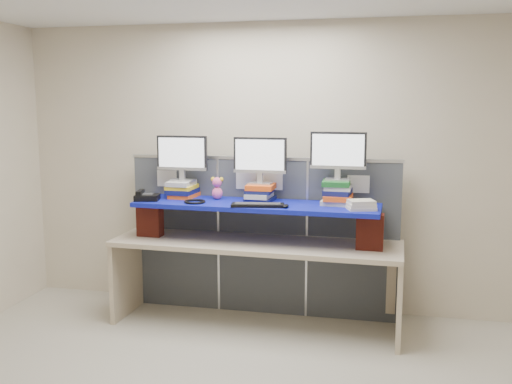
% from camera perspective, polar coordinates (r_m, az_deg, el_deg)
% --- Properties ---
extents(room, '(5.00, 4.00, 2.80)m').
position_cam_1_polar(room, '(3.69, -5.03, -1.01)').
color(room, beige).
rests_on(room, ground).
extents(cubicle_partition, '(2.60, 0.06, 1.53)m').
position_cam_1_polar(cubicle_partition, '(5.50, 0.63, -4.35)').
color(cubicle_partition, '#3F434B').
rests_on(cubicle_partition, ground).
extents(desk, '(2.63, 0.84, 0.79)m').
position_cam_1_polar(desk, '(5.23, -0.00, -6.61)').
color(desk, '#C7B397').
rests_on(desk, ground).
extents(brick_pier_left, '(0.23, 0.13, 0.31)m').
position_cam_1_polar(brick_pier_left, '(5.44, -10.55, -2.74)').
color(brick_pier_left, maroon).
rests_on(brick_pier_left, desk).
extents(brick_pier_right, '(0.23, 0.13, 0.31)m').
position_cam_1_polar(brick_pier_right, '(4.96, 11.32, -3.91)').
color(brick_pier_right, maroon).
rests_on(brick_pier_right, desk).
extents(blue_board, '(2.22, 0.62, 0.04)m').
position_cam_1_polar(blue_board, '(5.12, 0.00, -1.33)').
color(blue_board, '#0B0D93').
rests_on(blue_board, brick_pier_left).
extents(book_stack_left, '(0.26, 0.32, 0.16)m').
position_cam_1_polar(book_stack_left, '(5.44, -7.37, 0.27)').
color(book_stack_left, '#F85717').
rests_on(book_stack_left, blue_board).
extents(book_stack_center, '(0.26, 0.31, 0.16)m').
position_cam_1_polar(book_stack_center, '(5.21, 0.41, -0.06)').
color(book_stack_center, '#121752').
rests_on(book_stack_center, blue_board).
extents(book_stack_right, '(0.27, 0.32, 0.21)m').
position_cam_1_polar(book_stack_right, '(5.09, 8.13, -0.03)').
color(book_stack_right, beige).
rests_on(book_stack_right, blue_board).
extents(monitor_left, '(0.49, 0.14, 0.43)m').
position_cam_1_polar(monitor_left, '(5.40, -7.41, 3.66)').
color(monitor_left, '#B2B1B7').
rests_on(monitor_left, book_stack_left).
extents(monitor_center, '(0.49, 0.14, 0.43)m').
position_cam_1_polar(monitor_center, '(5.17, 0.41, 3.45)').
color(monitor_center, '#B2B1B7').
rests_on(monitor_center, book_stack_center).
extents(monitor_right, '(0.49, 0.14, 0.43)m').
position_cam_1_polar(monitor_right, '(5.05, 8.21, 3.88)').
color(monitor_right, '#B2B1B7').
rests_on(monitor_right, book_stack_right).
extents(keyboard, '(0.47, 0.22, 0.03)m').
position_cam_1_polar(keyboard, '(4.94, 0.17, -1.30)').
color(keyboard, black).
rests_on(keyboard, blue_board).
extents(mouse, '(0.08, 0.11, 0.03)m').
position_cam_1_polar(mouse, '(4.89, 2.97, -1.41)').
color(mouse, black).
rests_on(mouse, blue_board).
extents(desk_phone, '(0.25, 0.24, 0.09)m').
position_cam_1_polar(desk_phone, '(5.35, -10.91, -0.45)').
color(desk_phone, black).
rests_on(desk_phone, blue_board).
extents(headset, '(0.21, 0.21, 0.02)m').
position_cam_1_polar(headset, '(5.15, -6.14, -0.96)').
color(headset, black).
rests_on(headset, blue_board).
extents(plush_toy, '(0.12, 0.09, 0.21)m').
position_cam_1_polar(plush_toy, '(5.31, -3.90, 0.41)').
color(plush_toy, pink).
rests_on(plush_toy, blue_board).
extents(binder_stack, '(0.27, 0.24, 0.08)m').
position_cam_1_polar(binder_stack, '(4.87, 10.48, -1.29)').
color(binder_stack, beige).
rests_on(binder_stack, blue_board).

